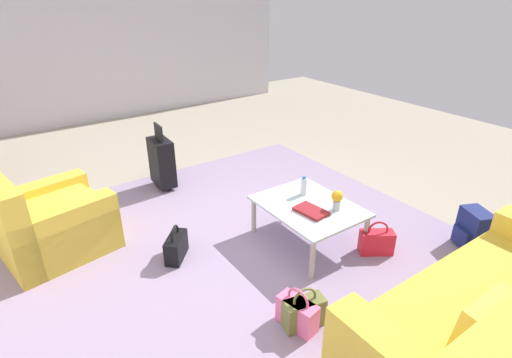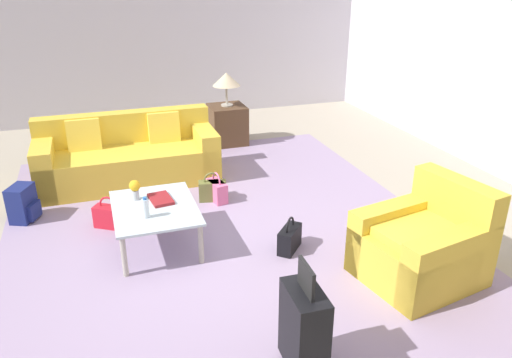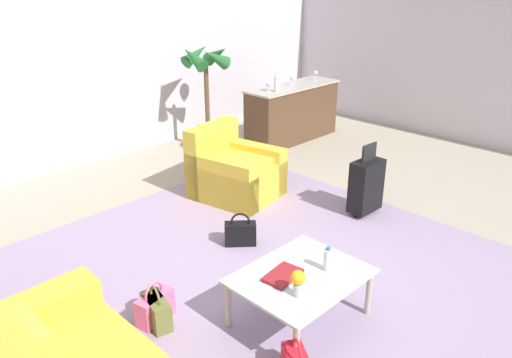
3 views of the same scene
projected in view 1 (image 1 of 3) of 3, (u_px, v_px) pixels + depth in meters
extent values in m
plane|color=#A89E89|center=(245.00, 239.00, 4.14)|extent=(12.00, 12.00, 0.00)
cube|color=silver|center=(90.00, 37.00, 7.21)|extent=(0.12, 8.00, 3.10)
cube|color=#9984A3|center=(263.00, 277.00, 3.59)|extent=(5.20, 4.40, 0.01)
cube|color=gold|center=(480.00, 324.00, 2.80)|extent=(0.88, 2.20, 0.45)
cube|color=yellow|center=(480.00, 327.00, 2.24)|extent=(0.16, 0.40, 0.41)
cube|color=gold|center=(56.00, 230.00, 3.88)|extent=(1.00, 1.09, 0.44)
cube|color=gold|center=(8.00, 226.00, 3.55)|extent=(0.87, 0.35, 0.88)
cube|color=gold|center=(42.00, 211.00, 4.05)|extent=(0.37, 0.97, 0.60)
cube|color=gold|center=(68.00, 236.00, 3.65)|extent=(0.37, 0.97, 0.60)
cube|color=yellow|center=(56.00, 205.00, 3.80)|extent=(0.72, 0.79, 0.08)
cube|color=silver|center=(309.00, 206.00, 3.92)|extent=(1.01, 0.79, 0.02)
cylinder|color=#ADA899|center=(312.00, 259.00, 3.50)|extent=(0.05, 0.05, 0.40)
cylinder|color=#ADA899|center=(254.00, 216.00, 4.17)|extent=(0.05, 0.05, 0.40)
cylinder|color=#ADA899|center=(366.00, 234.00, 3.85)|extent=(0.05, 0.05, 0.40)
cylinder|color=#ADA899|center=(304.00, 198.00, 4.53)|extent=(0.05, 0.05, 0.40)
cylinder|color=silver|center=(304.00, 187.00, 4.07)|extent=(0.06, 0.06, 0.18)
cylinder|color=#2D6BBC|center=(304.00, 178.00, 4.03)|extent=(0.04, 0.04, 0.02)
cube|color=maroon|center=(311.00, 211.00, 3.78)|extent=(0.33, 0.24, 0.03)
cylinder|color=#B2B7BC|center=(336.00, 205.00, 3.81)|extent=(0.07, 0.07, 0.10)
sphere|color=gold|center=(337.00, 196.00, 3.76)|extent=(0.11, 0.11, 0.11)
cube|color=black|center=(162.00, 162.00, 5.07)|extent=(0.41, 0.24, 0.60)
cube|color=black|center=(159.00, 132.00, 4.89)|extent=(0.24, 0.03, 0.20)
cylinder|color=black|center=(168.00, 189.00, 5.10)|extent=(0.02, 0.05, 0.05)
cylinder|color=black|center=(161.00, 181.00, 5.31)|extent=(0.02, 0.05, 0.05)
cube|color=olive|center=(304.00, 313.00, 3.03)|extent=(0.21, 0.34, 0.24)
torus|color=olive|center=(305.00, 299.00, 2.97)|extent=(0.06, 0.20, 0.20)
cube|color=red|center=(376.00, 242.00, 3.87)|extent=(0.29, 0.34, 0.24)
torus|color=red|center=(378.00, 230.00, 3.81)|extent=(0.12, 0.18, 0.20)
cube|color=pink|center=(297.00, 314.00, 3.02)|extent=(0.34, 0.20, 0.24)
torus|color=pink|center=(298.00, 300.00, 2.96)|extent=(0.20, 0.06, 0.20)
cube|color=black|center=(176.00, 247.00, 3.80)|extent=(0.33, 0.32, 0.24)
torus|color=black|center=(175.00, 235.00, 3.74)|extent=(0.16, 0.15, 0.20)
cube|color=navy|center=(474.00, 229.00, 3.94)|extent=(0.36, 0.30, 0.40)
cube|color=navy|center=(461.00, 237.00, 3.96)|extent=(0.22, 0.14, 0.18)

